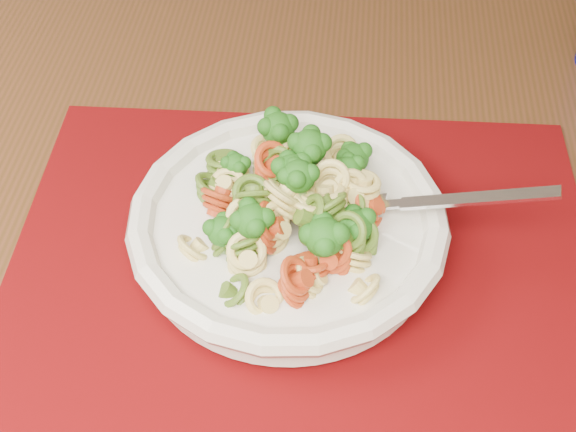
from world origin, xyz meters
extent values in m
cube|color=#482714|center=(0.43, 0.52, 0.76)|extent=(1.48, 1.15, 0.04)
cube|color=#520306|center=(0.47, 0.38, 0.78)|extent=(0.51, 0.44, 0.00)
cylinder|color=beige|center=(0.46, 0.40, 0.78)|extent=(0.10, 0.10, 0.01)
cylinder|color=beige|center=(0.46, 0.40, 0.80)|extent=(0.22, 0.22, 0.03)
torus|color=beige|center=(0.46, 0.40, 0.82)|extent=(0.24, 0.24, 0.02)
camera|label=1|loc=(0.39, 0.01, 1.25)|focal=50.00mm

